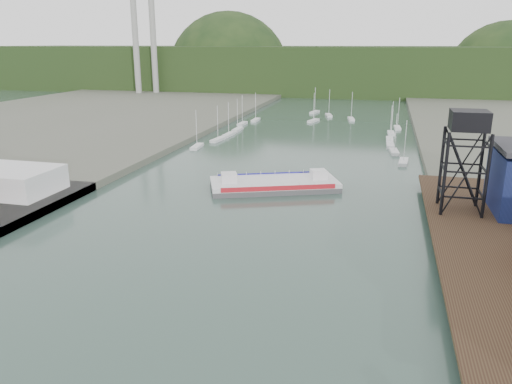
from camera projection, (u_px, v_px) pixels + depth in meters
The scene contains 7 objects.
east_pier at pixel (486, 243), 67.85m from camera, with size 14.00×70.00×2.45m.
white_shed at pixel (6, 180), 91.39m from camera, with size 18.00×12.00×4.50m, color silver.
lift_tower at pixel (469, 127), 76.44m from camera, with size 6.50×6.50×16.00m.
marina_sailboats at pixel (314, 131), 163.84m from camera, with size 57.71×92.65×0.90m.
smokestacks at pixel (144, 39), 268.04m from camera, with size 11.20×8.20×60.00m.
distant_hills at pixel (345, 72), 313.00m from camera, with size 500.00×120.00×80.00m.
chain_ferry at pixel (274, 184), 99.35m from camera, with size 26.98×18.79×3.61m.
Camera 1 is at (22.50, -23.85, 27.98)m, focal length 35.00 mm.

